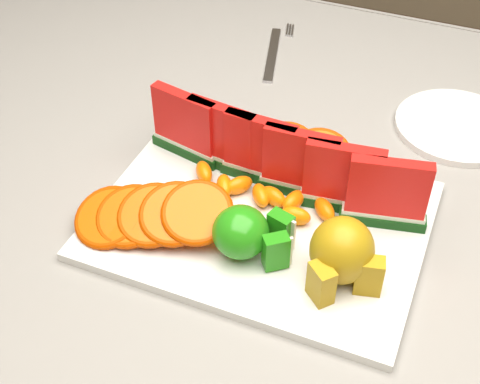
# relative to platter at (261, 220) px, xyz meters

# --- Properties ---
(table) EXTENTS (1.40, 0.90, 0.75)m
(table) POSITION_rel_platter_xyz_m (0.05, 0.09, -0.11)
(table) COLOR #4E351E
(table) RESTS_ON ground
(tablecloth) EXTENTS (1.53, 1.03, 0.20)m
(tablecloth) POSITION_rel_platter_xyz_m (0.05, 0.09, -0.05)
(tablecloth) COLOR gray
(tablecloth) RESTS_ON table
(platter) EXTENTS (0.40, 0.30, 0.01)m
(platter) POSITION_rel_platter_xyz_m (0.00, 0.00, 0.00)
(platter) COLOR silver
(platter) RESTS_ON tablecloth
(apple_cluster) EXTENTS (0.10, 0.08, 0.06)m
(apple_cluster) POSITION_rel_platter_xyz_m (0.01, -0.06, 0.04)
(apple_cluster) COLOR #0F8B0B
(apple_cluster) RESTS_ON platter
(pear_cluster) EXTENTS (0.10, 0.10, 0.08)m
(pear_cluster) POSITION_rel_platter_xyz_m (0.12, -0.06, 0.04)
(pear_cluster) COLOR #B27C19
(pear_cluster) RESTS_ON platter
(side_plate) EXTENTS (0.23, 0.23, 0.01)m
(side_plate) POSITION_rel_platter_xyz_m (0.20, 0.29, -0.00)
(side_plate) COLOR silver
(side_plate) RESTS_ON tablecloth
(fork) EXTENTS (0.06, 0.19, 0.00)m
(fork) POSITION_rel_platter_xyz_m (-0.13, 0.39, -0.00)
(fork) COLOR silver
(fork) RESTS_ON tablecloth
(watermelon_row) EXTENTS (0.39, 0.07, 0.10)m
(watermelon_row) POSITION_rel_platter_xyz_m (0.00, 0.06, 0.05)
(watermelon_row) COLOR #0F3F0D
(watermelon_row) RESTS_ON platter
(orange_fan_front) EXTENTS (0.21, 0.14, 0.06)m
(orange_fan_front) POSITION_rel_platter_xyz_m (-0.11, -0.07, 0.03)
(orange_fan_front) COLOR red
(orange_fan_front) RESTS_ON platter
(orange_fan_back) EXTENTS (0.24, 0.11, 0.04)m
(orange_fan_back) POSITION_rel_platter_xyz_m (-0.03, 0.12, 0.02)
(orange_fan_back) COLOR red
(orange_fan_back) RESTS_ON platter
(tangerine_segments) EXTENTS (0.21, 0.06, 0.02)m
(tangerine_segments) POSITION_rel_platter_xyz_m (-0.01, 0.03, 0.02)
(tangerine_segments) COLOR #D15D21
(tangerine_segments) RESTS_ON platter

